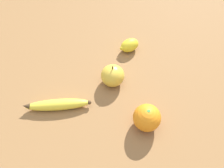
{
  "coord_description": "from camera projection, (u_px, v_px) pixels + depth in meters",
  "views": [
    {
      "loc": [
        -0.48,
        0.02,
        0.63
      ],
      "look_at": [
        -0.06,
        -0.12,
        0.03
      ],
      "focal_mm": 35.0,
      "sensor_mm": 36.0,
      "label": 1
    }
  ],
  "objects": [
    {
      "name": "orange",
      "position": [
        147.0,
        118.0,
        0.66
      ],
      "size": [
        0.08,
        0.08,
        0.08
      ],
      "color": "orange",
      "rests_on": "ground_plane"
    },
    {
      "name": "apple",
      "position": [
        113.0,
        76.0,
        0.76
      ],
      "size": [
        0.08,
        0.08,
        0.09
      ],
      "color": "gold",
      "rests_on": "ground_plane"
    },
    {
      "name": "lemon",
      "position": [
        129.0,
        45.0,
        0.86
      ],
      "size": [
        0.07,
        0.08,
        0.05
      ],
      "rotation": [
        0.0,
        0.0,
        1.77
      ],
      "color": "yellow",
      "rests_on": "ground_plane"
    },
    {
      "name": "banana",
      "position": [
        57.0,
        105.0,
        0.71
      ],
      "size": [
        0.08,
        0.22,
        0.04
      ],
      "rotation": [
        0.0,
        0.0,
        1.34
      ],
      "color": "yellow",
      "rests_on": "ground_plane"
    },
    {
      "name": "ground_plane",
      "position": [
        76.0,
        84.0,
        0.78
      ],
      "size": [
        3.0,
        3.0,
        0.0
      ],
      "primitive_type": "plane",
      "color": "olive"
    }
  ]
}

